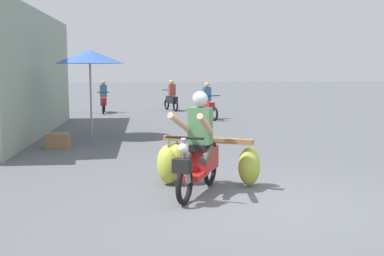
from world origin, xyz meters
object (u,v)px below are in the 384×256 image
(motorbike_distant_ahead_right, at_px, (207,104))
(produce_crate, at_px, (58,141))
(market_umbrella_near_shop, at_px, (90,57))
(motorbike_main_loaded, at_px, (194,158))
(motorbike_distant_ahead_left, at_px, (104,100))
(motorbike_distant_far_ahead, at_px, (172,98))

(motorbike_distant_ahead_right, relative_size, produce_crate, 2.79)
(market_umbrella_near_shop, bearing_deg, produce_crate, -112.14)
(produce_crate, bearing_deg, market_umbrella_near_shop, 67.86)
(motorbike_main_loaded, relative_size, produce_crate, 3.32)
(motorbike_main_loaded, distance_m, motorbike_distant_ahead_left, 13.52)
(motorbike_distant_ahead_left, bearing_deg, produce_crate, -91.83)
(motorbike_distant_ahead_left, relative_size, produce_crate, 2.90)
(motorbike_distant_far_ahead, distance_m, produce_crate, 10.40)
(motorbike_distant_ahead_left, distance_m, market_umbrella_near_shop, 7.73)
(motorbike_main_loaded, relative_size, motorbike_distant_ahead_left, 1.15)
(motorbike_distant_ahead_left, relative_size, market_umbrella_near_shop, 0.67)
(produce_crate, bearing_deg, motorbike_distant_ahead_left, 88.17)
(motorbike_main_loaded, bearing_deg, motorbike_distant_ahead_right, 81.57)
(motorbike_distant_ahead_left, distance_m, produce_crate, 9.11)
(motorbike_main_loaded, height_order, motorbike_distant_ahead_left, motorbike_main_loaded)
(motorbike_main_loaded, xyz_separation_m, motorbike_distant_far_ahead, (0.37, 14.03, 0.07))
(motorbike_distant_far_ahead, bearing_deg, motorbike_distant_ahead_left, -165.60)
(motorbike_distant_ahead_left, bearing_deg, motorbike_main_loaded, -78.86)
(motorbike_main_loaded, xyz_separation_m, produce_crate, (-2.90, 4.16, -0.32))
(motorbike_main_loaded, bearing_deg, produce_crate, 124.90)
(motorbike_distant_ahead_right, relative_size, market_umbrella_near_shop, 0.65)
(motorbike_main_loaded, distance_m, market_umbrella_near_shop, 6.39)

